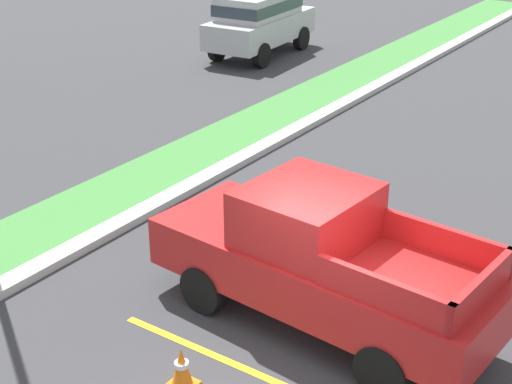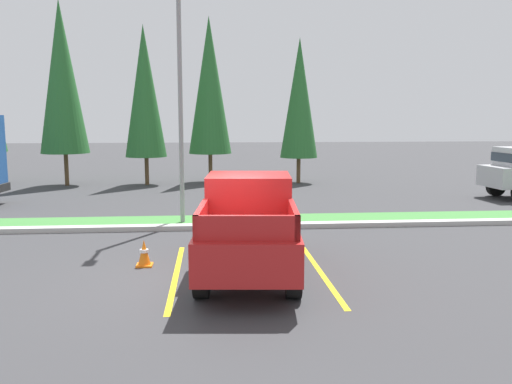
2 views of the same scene
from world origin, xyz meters
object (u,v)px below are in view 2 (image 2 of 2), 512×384
at_px(cypress_tree_right_inner, 209,86).
at_px(cypress_tree_rightmost, 299,98).
at_px(traffic_cone, 144,253).
at_px(street_light, 180,91).
at_px(pickup_truck_main, 249,225).
at_px(cypress_tree_center, 145,91).
at_px(cypress_tree_left_inner, 62,77).

relative_size(cypress_tree_right_inner, cypress_tree_rightmost, 1.15).
bearing_deg(cypress_tree_rightmost, traffic_cone, -111.86).
relative_size(street_light, cypress_tree_rightmost, 0.98).
height_order(pickup_truck_main, cypress_tree_center, cypress_tree_center).
height_order(cypress_tree_center, cypress_tree_right_inner, cypress_tree_right_inner).
bearing_deg(pickup_truck_main, cypress_tree_left_inner, 116.89).
bearing_deg(pickup_truck_main, cypress_tree_rightmost, 76.80).
bearing_deg(cypress_tree_rightmost, pickup_truck_main, -103.20).
xyz_separation_m(cypress_tree_left_inner, cypress_tree_center, (3.87, -0.02, -0.66)).
xyz_separation_m(street_light, cypress_tree_center, (-2.26, 10.13, 0.46)).
xyz_separation_m(street_light, cypress_tree_rightmost, (5.33, 10.23, 0.16)).
xyz_separation_m(cypress_tree_center, cypress_tree_right_inner, (3.14, 0.72, 0.33)).
bearing_deg(cypress_tree_left_inner, pickup_truck_main, -63.11).
distance_m(cypress_tree_right_inner, cypress_tree_rightmost, 4.55).
xyz_separation_m(pickup_truck_main, cypress_tree_right_inner, (-0.82, 16.14, 3.84)).
relative_size(pickup_truck_main, cypress_tree_rightmost, 0.74).
distance_m(pickup_truck_main, cypress_tree_right_inner, 16.61).
bearing_deg(cypress_tree_rightmost, street_light, -117.54).
bearing_deg(street_light, cypress_tree_right_inner, 85.40).
distance_m(pickup_truck_main, cypress_tree_center, 16.31).
relative_size(pickup_truck_main, cypress_tree_left_inner, 0.61).
distance_m(cypress_tree_left_inner, cypress_tree_rightmost, 11.51).
bearing_deg(traffic_cone, cypress_tree_left_inner, 110.56).
bearing_deg(pickup_truck_main, traffic_cone, 162.99).
bearing_deg(cypress_tree_center, street_light, -77.39).
xyz_separation_m(pickup_truck_main, cypress_tree_left_inner, (-7.83, 15.44, 4.17)).
height_order(street_light, cypress_tree_rightmost, cypress_tree_rightmost).
bearing_deg(cypress_tree_left_inner, cypress_tree_right_inner, 5.70).
height_order(pickup_truck_main, cypress_tree_rightmost, cypress_tree_rightmost).
height_order(pickup_truck_main, cypress_tree_right_inner, cypress_tree_right_inner).
height_order(cypress_tree_center, cypress_tree_rightmost, cypress_tree_center).
distance_m(cypress_tree_center, traffic_cone, 15.41).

